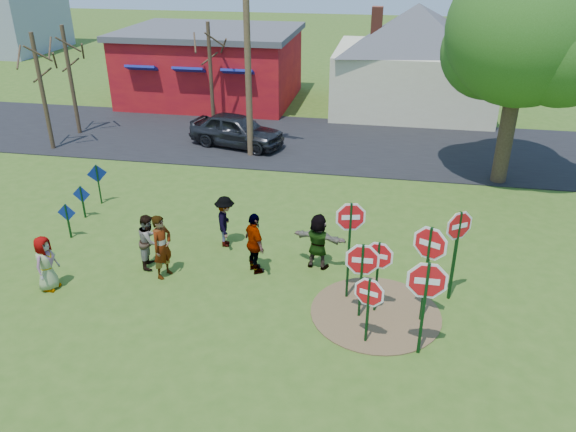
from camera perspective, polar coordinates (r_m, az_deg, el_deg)
name	(u,v)px	position (r m, az deg, el deg)	size (l,w,h in m)	color
ground	(212,274)	(15.65, -7.72, -5.88)	(120.00, 120.00, 0.00)	#375919
road	(288,141)	(25.78, -0.05, 7.66)	(120.00, 7.50, 0.04)	black
dirt_patch	(375,313)	(14.18, 8.87, -9.68)	(3.20, 3.20, 0.03)	brown
red_building	(212,65)	(32.70, -7.75, 14.98)	(9.40, 7.69, 3.90)	maroon
cream_house	(414,54)	(31.00, 12.70, 15.79)	(9.40, 9.40, 6.50)	beige
stop_sign_a	(369,297)	(12.56, 8.21, -8.17)	(0.92, 0.31, 1.82)	black
stop_sign_b	(350,227)	(13.62, 6.33, -1.08)	(0.98, 0.25, 2.81)	black
stop_sign_c	(429,253)	(13.17, 14.12, -3.70)	(1.01, 0.49, 2.68)	black
stop_sign_d	(458,234)	(14.18, 16.88, -1.73)	(0.86, 0.58, 2.60)	black
stop_sign_e	(362,265)	(13.24, 7.53, -5.01)	(1.10, 0.07, 2.15)	black
stop_sign_f	(426,287)	(12.19, 13.87, -7.01)	(1.19, 0.08, 2.48)	black
stop_sign_g	(378,262)	(13.50, 9.15, -4.61)	(0.94, 0.20, 2.06)	black
blue_diamond_b	(67,217)	(18.27, -21.50, -0.09)	(0.57, 0.06, 1.15)	black
blue_diamond_c	(82,198)	(19.46, -20.19, 1.71)	(0.59, 0.06, 1.13)	black
blue_diamond_d	(98,179)	(20.28, -18.75, 3.54)	(0.56, 0.37, 1.44)	black
person_a	(46,263)	(15.82, -23.39, -4.43)	(0.74, 0.48, 1.52)	#3B588E
person_b	(162,247)	(15.36, -12.67, -3.05)	(0.66, 0.43, 1.81)	#286767
person_c	(149,241)	(15.99, -13.92, -2.45)	(0.76, 0.59, 1.57)	#906140
person_d	(225,222)	(16.66, -6.39, -0.56)	(1.02, 0.59, 1.58)	#34353A
person_e	(255,244)	(15.20, -3.40, -2.82)	(1.04, 0.43, 1.77)	#55305E
person_f	(318,241)	(15.46, 3.08, -2.59)	(1.50, 0.48, 1.62)	#215327
suv	(237,130)	(24.96, -5.24, 8.69)	(1.69, 4.21, 1.43)	#2D2D32
utility_pole	(248,50)	(22.93, -4.14, 16.45)	(1.97, 0.70, 8.30)	#4C3823
leafy_tree	(527,38)	(21.47, 23.15, 16.30)	(5.76, 5.26, 8.19)	#382819
bare_tree_west	(39,76)	(26.03, -23.94, 12.89)	(1.80, 1.80, 4.93)	#382819
bare_tree_east	(210,59)	(27.98, -7.94, 15.51)	(1.80, 1.80, 4.84)	#382819
bare_tree_mid	(68,65)	(27.85, -21.41, 14.06)	(1.80, 1.80, 4.92)	#382819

